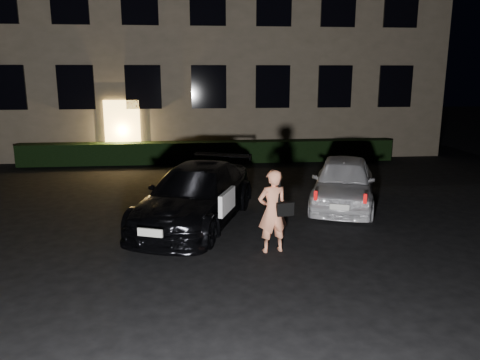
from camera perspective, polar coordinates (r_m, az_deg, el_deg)
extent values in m
plane|color=black|center=(9.00, -1.00, -10.38)|extent=(80.00, 80.00, 0.00)
cube|color=#6C5F4D|center=(23.37, -4.30, 18.90)|extent=(20.00, 8.00, 12.00)
cube|color=#FFC457|center=(19.52, -14.11, 5.76)|extent=(1.40, 0.10, 2.50)
cube|color=black|center=(20.46, -26.57, 10.04)|extent=(1.40, 0.10, 1.70)
cube|color=black|center=(19.71, -19.37, 10.60)|extent=(1.40, 0.10, 1.70)
cube|color=black|center=(19.28, -11.70, 11.01)|extent=(1.40, 0.10, 1.70)
cube|color=black|center=(19.20, -3.81, 11.24)|extent=(1.40, 0.10, 1.70)
cube|color=black|center=(19.46, 4.01, 11.26)|extent=(1.40, 0.10, 1.70)
cube|color=black|center=(20.06, 11.49, 11.09)|extent=(1.40, 0.10, 1.70)
cube|color=black|center=(20.97, 18.41, 10.77)|extent=(1.40, 0.10, 1.70)
cube|color=black|center=(19.88, -20.10, 19.83)|extent=(1.40, 0.10, 1.70)
cube|color=black|center=(19.45, -12.16, 20.47)|extent=(1.40, 0.10, 1.70)
cube|color=black|center=(19.37, -3.96, 20.75)|extent=(1.40, 0.10, 1.70)
cube|color=black|center=(19.63, 4.17, 20.64)|extent=(1.40, 0.10, 1.70)
cube|color=black|center=(20.23, 11.92, 20.18)|extent=(1.40, 0.10, 1.70)
cube|color=black|center=(21.13, 19.06, 19.45)|extent=(1.40, 0.10, 1.70)
cube|color=black|center=(19.01, -3.65, 3.42)|extent=(15.00, 0.70, 0.85)
imported|color=black|center=(11.23, -5.46, -1.90)|extent=(3.52, 5.18, 1.39)
cube|color=white|center=(10.06, -1.59, -2.63)|extent=(0.43, 0.96, 0.46)
cube|color=silver|center=(9.07, -10.90, -6.31)|extent=(0.49, 0.22, 0.16)
imported|color=white|center=(12.98, 12.50, -0.21)|extent=(2.89, 4.29, 1.36)
cube|color=red|center=(11.16, 9.21, -1.88)|extent=(0.09, 0.08, 0.23)
cube|color=red|center=(11.12, 15.01, -2.22)|extent=(0.09, 0.08, 0.23)
cube|color=silver|center=(11.13, 12.04, -3.24)|extent=(0.44, 0.20, 0.13)
imported|color=#FF986E|center=(9.42, 3.99, -3.80)|extent=(0.69, 0.53, 1.71)
cube|color=black|center=(9.38, 5.46, -3.51)|extent=(0.37, 0.22, 0.27)
cube|color=black|center=(9.27, 4.76, -1.22)|extent=(0.05, 0.06, 0.53)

